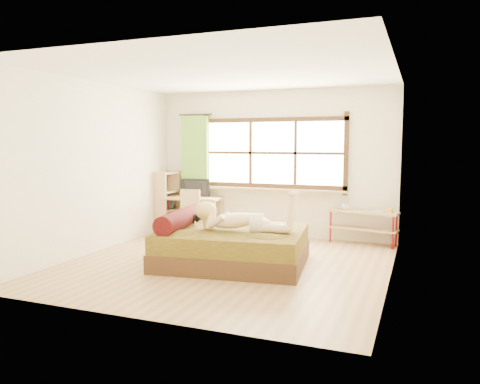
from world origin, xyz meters
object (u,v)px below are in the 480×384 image
at_px(chair, 188,211).
at_px(bookshelf, 167,201).
at_px(bed, 230,245).
at_px(pipe_shelf, 364,220).
at_px(kitten, 191,217).
at_px(woman, 242,209).
at_px(desk, 193,202).

distance_m(chair, bookshelf, 0.76).
relative_size(bed, pipe_shelf, 1.85).
xyz_separation_m(bed, kitten, (-0.67, 0.11, 0.35)).
height_order(kitten, bookshelf, bookshelf).
distance_m(bed, kitten, 0.77).
bearing_deg(woman, desk, 124.59).
height_order(woman, kitten, woman).
distance_m(kitten, chair, 1.66).
bearing_deg(woman, bookshelf, 132.57).
bearing_deg(desk, chair, -80.06).
relative_size(bed, chair, 2.54).
height_order(bed, kitten, bed).
xyz_separation_m(desk, pipe_shelf, (3.21, 0.12, -0.18)).
xyz_separation_m(woman, pipe_shelf, (1.44, 2.08, -0.38)).
bearing_deg(chair, desk, 99.94).
distance_m(bed, chair, 2.15).
relative_size(bed, bookshelf, 1.88).
xyz_separation_m(bed, woman, (0.20, -0.04, 0.54)).
bearing_deg(kitten, bookshelf, 121.52).
distance_m(chair, pipe_shelf, 3.15).
relative_size(bed, woman, 1.56).
relative_size(kitten, bookshelf, 0.26).
bearing_deg(desk, bed, -55.09).
height_order(desk, bookshelf, bookshelf).
xyz_separation_m(kitten, bookshelf, (-1.46, 1.81, -0.03)).
bearing_deg(kitten, bed, -16.41).
distance_m(kitten, pipe_shelf, 3.02).
xyz_separation_m(kitten, desk, (-0.90, 1.82, -0.02)).
xyz_separation_m(woman, bookshelf, (-2.33, 1.96, -0.21)).
bearing_deg(desk, pipe_shelf, -2.19).
xyz_separation_m(chair, bookshelf, (-0.65, 0.36, 0.11)).
distance_m(woman, bookshelf, 3.05).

